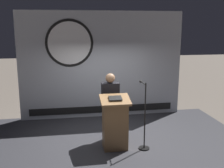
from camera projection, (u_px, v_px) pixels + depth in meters
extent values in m
plane|color=#6B6056|center=(113.00, 152.00, 6.48)|extent=(40.00, 40.00, 0.00)
cube|color=#333338|center=(113.00, 146.00, 6.45)|extent=(6.40, 4.00, 0.30)
cube|color=#B2B7C1|center=(102.00, 65.00, 7.87)|extent=(4.74, 0.10, 3.08)
cylinder|color=black|center=(69.00, 43.00, 7.53)|extent=(1.34, 0.02, 1.34)
cylinder|color=white|center=(69.00, 43.00, 7.53)|extent=(1.19, 0.02, 1.19)
cube|color=black|center=(103.00, 109.00, 8.10)|extent=(4.27, 0.02, 0.20)
cube|color=olive|center=(115.00, 125.00, 5.92)|extent=(0.52, 0.40, 1.08)
cube|color=olive|center=(115.00, 100.00, 5.80)|extent=(0.64, 0.50, 0.17)
cube|color=black|center=(115.00, 98.00, 5.77)|extent=(0.28, 0.20, 0.07)
cylinder|color=black|center=(110.00, 124.00, 6.41)|extent=(0.26, 0.26, 0.78)
cube|color=black|center=(110.00, 96.00, 6.27)|extent=(0.40, 0.24, 0.60)
sphere|color=#997051|center=(110.00, 78.00, 6.18)|extent=(0.22, 0.22, 0.22)
cylinder|color=black|center=(144.00, 148.00, 5.99)|extent=(0.24, 0.24, 0.02)
cylinder|color=black|center=(145.00, 117.00, 5.84)|extent=(0.03, 0.03, 1.49)
cylinder|color=black|center=(143.00, 83.00, 5.88)|extent=(0.02, 0.39, 0.02)
sphere|color=#262626|center=(141.00, 81.00, 6.06)|extent=(0.07, 0.07, 0.07)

